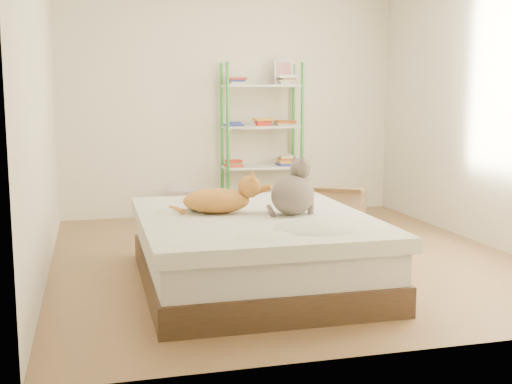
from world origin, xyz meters
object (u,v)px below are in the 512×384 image
object	(u,v)px
bed	(253,249)
shelf_unit	(262,142)
white_bin	(183,204)
orange_cat	(216,198)
cardboard_box	(339,206)
grey_cat	(293,186)

from	to	relation	value
bed	shelf_unit	distance (m)	2.74
bed	white_bin	size ratio (longest dim) A/B	5.55
bed	orange_cat	bearing A→B (deg)	154.02
shelf_unit	cardboard_box	xyz separation A→B (m)	(0.67, -0.67, -0.65)
orange_cat	white_bin	xyz separation A→B (m)	(0.09, 2.42, -0.45)
grey_cat	cardboard_box	size ratio (longest dim) A/B	0.59
shelf_unit	cardboard_box	size ratio (longest dim) A/B	2.50
bed	orange_cat	distance (m)	0.45
cardboard_box	white_bin	world-z (taller)	cardboard_box
shelf_unit	cardboard_box	bearing A→B (deg)	-45.30
grey_cat	shelf_unit	bearing A→B (deg)	-32.42
bed	cardboard_box	xyz separation A→B (m)	(1.42, 1.89, -0.07)
bed	grey_cat	world-z (taller)	grey_cat
orange_cat	grey_cat	bearing A→B (deg)	-11.57
grey_cat	shelf_unit	xyz separation A→B (m)	(0.49, 2.65, 0.13)
bed	cardboard_box	size ratio (longest dim) A/B	2.85
grey_cat	cardboard_box	distance (m)	2.35
grey_cat	cardboard_box	bearing A→B (deg)	-52.27
bed	orange_cat	xyz separation A→B (m)	(-0.24, 0.12, 0.37)
bed	white_bin	distance (m)	2.54
cardboard_box	grey_cat	bearing A→B (deg)	-88.85
shelf_unit	white_bin	xyz separation A→B (m)	(-0.91, -0.03, -0.66)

